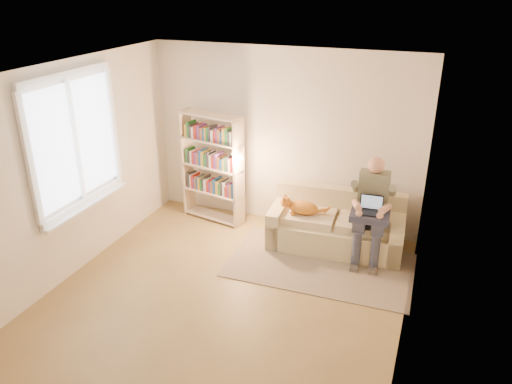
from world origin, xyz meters
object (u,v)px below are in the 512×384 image
at_px(sofa, 336,228).
at_px(person, 372,204).
at_px(bookshelf, 212,163).
at_px(cat, 304,207).
at_px(laptop, 370,208).

bearing_deg(sofa, person, -17.61).
distance_m(person, bookshelf, 2.42).
bearing_deg(person, cat, 178.19).
relative_size(sofa, person, 1.34).
bearing_deg(bookshelf, laptop, 1.87).
bearing_deg(sofa, bookshelf, 171.73).
height_order(sofa, laptop, laptop).
height_order(laptop, bookshelf, bookshelf).
bearing_deg(cat, laptop, -10.11).
xyz_separation_m(person, bookshelf, (-2.40, 0.28, 0.16)).
bearing_deg(laptop, person, 84.23).
xyz_separation_m(cat, laptop, (0.88, -0.10, 0.18)).
xyz_separation_m(person, laptop, (-0.00, -0.13, 0.01)).
bearing_deg(sofa, cat, -165.25).
xyz_separation_m(sofa, bookshelf, (-1.94, 0.16, 0.64)).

